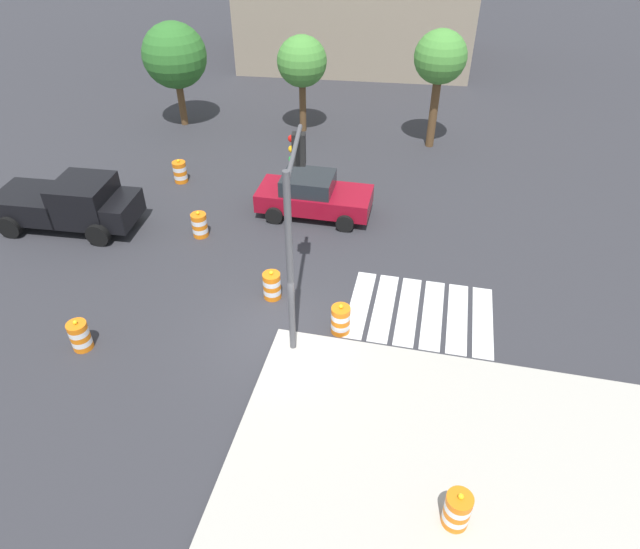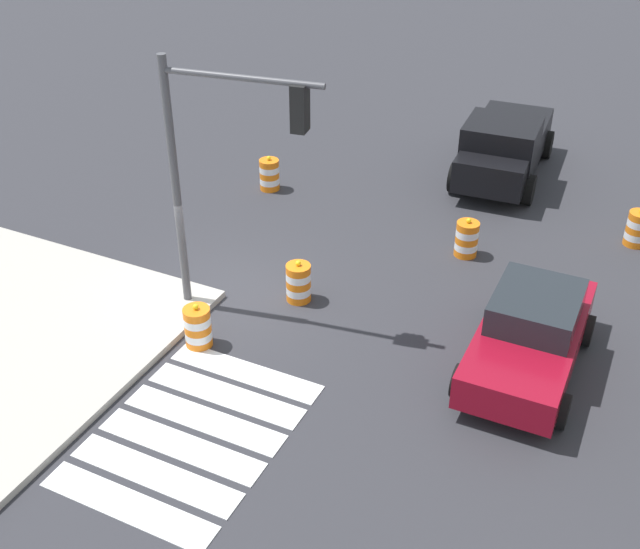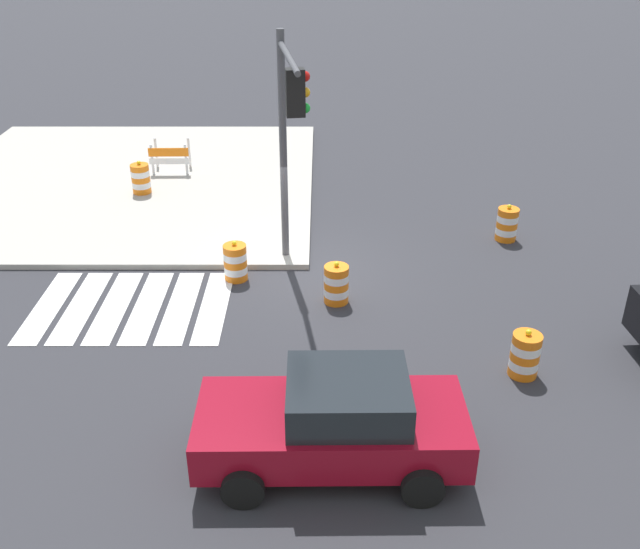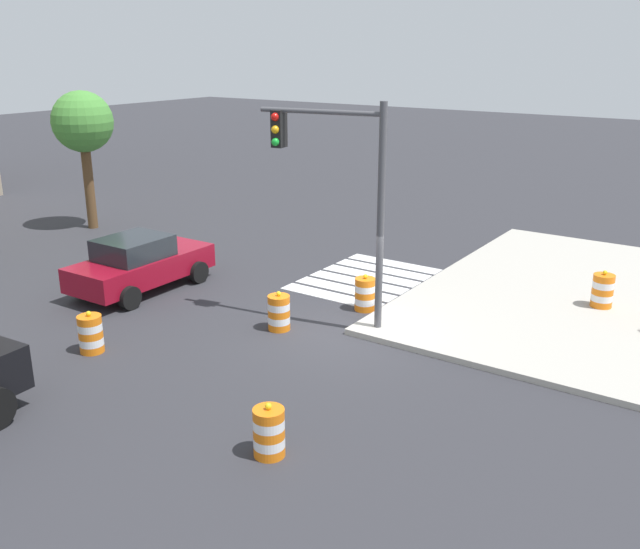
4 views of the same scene
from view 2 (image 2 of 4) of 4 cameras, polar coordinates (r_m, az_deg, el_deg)
name	(u,v)px [view 2 (image 2 of 4)]	position (r m, az deg, el deg)	size (l,w,h in m)	color
ground_plane	(225,297)	(17.94, -6.91, -1.61)	(120.00, 120.00, 0.00)	#2D2D33
crosswalk_stripes	(193,432)	(14.56, -9.25, -11.29)	(4.35, 3.20, 0.02)	silver
sports_car	(530,334)	(15.85, 15.08, -4.18)	(4.32, 2.18, 1.63)	maroon
pickup_truck	(503,147)	(23.48, 13.21, 9.03)	(5.27, 2.62, 1.92)	black
traffic_barrel_near_corner	(198,327)	(16.29, -8.90, -3.80)	(0.56, 0.56, 1.02)	orange
traffic_barrel_crosswalk_end	(298,282)	(17.48, -1.58, -0.59)	(0.56, 0.56, 1.02)	orange
traffic_barrel_median_near	(637,229)	(21.15, 22.14, 3.12)	(0.56, 0.56, 1.02)	orange
traffic_barrel_median_far	(467,239)	(19.48, 10.64, 2.57)	(0.56, 0.56, 1.02)	orange
traffic_barrel_far_curb	(269,174)	(22.46, -3.71, 7.29)	(0.56, 0.56, 1.02)	orange
traffic_light_pole	(224,148)	(15.50, -7.02, 9.16)	(0.78, 3.26, 5.50)	#4C4C51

